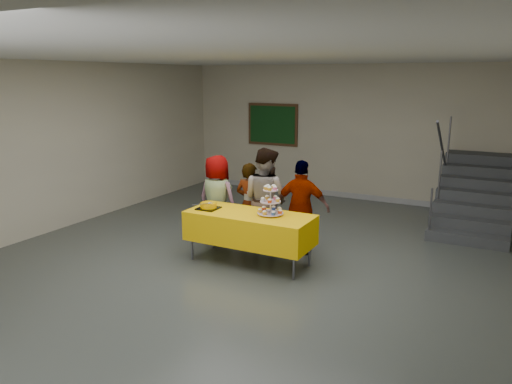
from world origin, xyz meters
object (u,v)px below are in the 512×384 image
(noticeboard, at_px, (273,124))
(schoolchild_b, at_px, (250,204))
(bear_cake, at_px, (208,205))
(staircase, at_px, (476,198))
(schoolchild_c, at_px, (266,199))
(schoolchild_d, at_px, (302,208))
(cupcake_stand, at_px, (270,203))
(schoolchild_a, at_px, (217,199))
(bake_table, at_px, (250,227))

(noticeboard, bearing_deg, schoolchild_b, -69.21)
(bear_cake, distance_m, staircase, 5.22)
(schoolchild_c, relative_size, staircase, 0.69)
(schoolchild_b, xyz_separation_m, schoolchild_d, (0.93, -0.02, 0.06))
(schoolchild_d, relative_size, noticeboard, 1.14)
(cupcake_stand, distance_m, schoolchild_a, 1.39)
(bake_table, bearing_deg, cupcake_stand, 11.32)
(cupcake_stand, height_order, staircase, staircase)
(bear_cake, bearing_deg, schoolchild_c, 52.84)
(schoolchild_a, relative_size, schoolchild_c, 0.90)
(schoolchild_a, relative_size, schoolchild_d, 0.99)
(bake_table, height_order, schoolchild_c, schoolchild_c)
(schoolchild_b, bearing_deg, cupcake_stand, 138.30)
(schoolchild_a, height_order, schoolchild_b, schoolchild_a)
(bear_cake, xyz_separation_m, schoolchild_b, (0.25, 0.84, -0.14))
(schoolchild_c, relative_size, schoolchild_d, 1.11)
(noticeboard, bearing_deg, bear_cake, -75.51)
(staircase, bearing_deg, noticeboard, 169.88)
(bear_cake, xyz_separation_m, schoolchild_a, (-0.28, 0.69, -0.09))
(schoolchild_a, bearing_deg, schoolchild_b, -160.73)
(schoolchild_b, height_order, staircase, staircase)
(cupcake_stand, relative_size, schoolchild_a, 0.30)
(bake_table, distance_m, schoolchild_c, 0.76)
(bear_cake, height_order, noticeboard, noticeboard)
(bake_table, distance_m, cupcake_stand, 0.50)
(cupcake_stand, relative_size, noticeboard, 0.34)
(bear_cake, xyz_separation_m, staircase, (3.46, 3.89, -0.34))
(schoolchild_c, bearing_deg, staircase, -117.24)
(bear_cake, relative_size, staircase, 0.15)
(noticeboard, bearing_deg, schoolchild_d, -58.35)
(schoolchild_a, distance_m, staircase, 4.93)
(schoolchild_a, relative_size, noticeboard, 1.13)
(bear_cake, height_order, schoolchild_b, schoolchild_b)
(bear_cake, distance_m, schoolchild_b, 0.89)
(bear_cake, distance_m, schoolchild_a, 0.75)
(schoolchild_d, bearing_deg, bear_cake, 25.14)
(bear_cake, xyz_separation_m, schoolchild_c, (0.58, 0.77, -0.01))
(schoolchild_d, xyz_separation_m, noticeboard, (-2.41, 3.91, 0.86))
(bake_table, xyz_separation_m, cupcake_stand, (0.31, 0.06, 0.39))
(bear_cake, relative_size, schoolchild_c, 0.22)
(schoolchild_d, height_order, noticeboard, noticeboard)
(staircase, xyz_separation_m, noticeboard, (-4.68, 0.84, 1.11))
(bake_table, distance_m, staircase, 4.73)
(schoolchild_b, height_order, schoolchild_d, schoolchild_d)
(staircase, bearing_deg, schoolchild_c, -132.67)
(cupcake_stand, xyz_separation_m, bear_cake, (-0.98, -0.13, -0.12))
(bear_cake, bearing_deg, staircase, 48.35)
(staircase, height_order, noticeboard, noticeboard)
(schoolchild_a, height_order, schoolchild_d, schoolchild_d)
(schoolchild_a, xyz_separation_m, schoolchild_b, (0.53, 0.15, -0.05))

